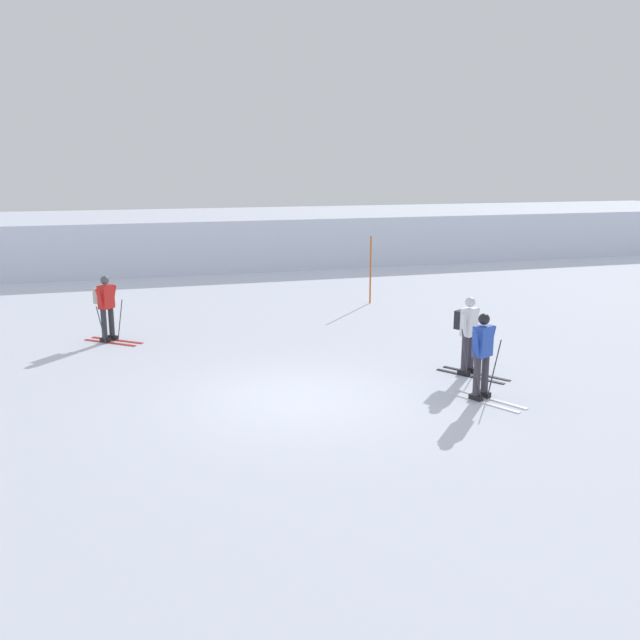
{
  "coord_description": "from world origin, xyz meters",
  "views": [
    {
      "loc": [
        -3.15,
        -12.24,
        4.47
      ],
      "look_at": [
        1.32,
        2.7,
        0.9
      ],
      "focal_mm": 38.27,
      "sensor_mm": 36.0,
      "label": 1
    }
  ],
  "objects": [
    {
      "name": "far_snow_ridge",
      "position": [
        0.0,
        19.96,
        1.09
      ],
      "size": [
        80.0,
        8.17,
        2.18
      ],
      "primitive_type": "cube",
      "color": "silver",
      "rests_on": "ground"
    },
    {
      "name": "skier_blue",
      "position": [
        3.46,
        -1.06,
        0.92
      ],
      "size": [
        1.06,
        1.59,
        1.71
      ],
      "color": "silver",
      "rests_on": "ground"
    },
    {
      "name": "skier_white",
      "position": [
        4.0,
        0.5,
        0.96
      ],
      "size": [
        1.18,
        1.54,
        1.71
      ],
      "color": "black",
      "rests_on": "ground"
    },
    {
      "name": "skier_red",
      "position": [
        -3.51,
        5.69,
        0.96
      ],
      "size": [
        1.46,
        1.31,
        1.71
      ],
      "color": "red",
      "rests_on": "ground"
    },
    {
      "name": "ground_plane",
      "position": [
        0.0,
        0.0,
        0.0
      ],
      "size": [
        120.0,
        120.0,
        0.0
      ],
      "primitive_type": "plane",
      "color": "silver"
    },
    {
      "name": "trail_marker_pole",
      "position": [
        4.75,
        8.39,
        1.1
      ],
      "size": [
        0.05,
        0.05,
        2.21
      ],
      "primitive_type": "cylinder",
      "color": "#C65614",
      "rests_on": "ground"
    }
  ]
}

